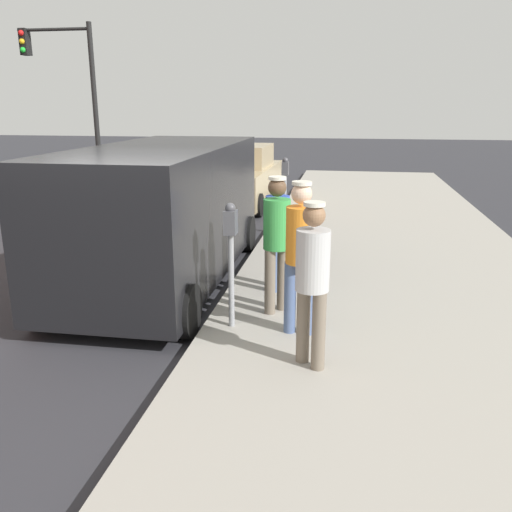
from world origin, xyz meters
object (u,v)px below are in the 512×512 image
(pedestrian_in_gray, at_px, (312,275))
(pedestrian_in_green, at_px, (277,236))
(parking_meter_near, at_px, (231,244))
(pedestrian_in_orange, at_px, (300,248))
(parked_van, at_px, (163,211))
(parked_sedan_ahead, at_px, (239,178))
(parking_meter_far, at_px, (285,181))
(pedestrian_in_blue, at_px, (277,227))
(traffic_light_corner, at_px, (68,79))

(pedestrian_in_gray, bearing_deg, pedestrian_in_green, 110.83)
(parking_meter_near, height_order, pedestrian_in_orange, pedestrian_in_orange)
(pedestrian_in_gray, distance_m, parked_van, 3.77)
(parked_van, height_order, parked_sedan_ahead, parked_van)
(parking_meter_far, bearing_deg, pedestrian_in_green, -84.57)
(pedestrian_in_gray, relative_size, pedestrian_in_blue, 1.05)
(parking_meter_near, height_order, parked_van, parked_van)
(pedestrian_in_gray, bearing_deg, parking_meter_far, 99.06)
(parking_meter_far, height_order, parked_sedan_ahead, parking_meter_far)
(pedestrian_in_gray, bearing_deg, pedestrian_in_blue, 105.77)
(parked_van, bearing_deg, parked_sedan_ahead, 91.72)
(parking_meter_near, bearing_deg, parked_van, 127.67)
(pedestrian_in_orange, relative_size, parked_van, 0.34)
(pedestrian_in_orange, bearing_deg, parked_sedan_ahead, 105.64)
(parking_meter_near, height_order, pedestrian_in_green, pedestrian_in_green)
(pedestrian_in_gray, bearing_deg, parked_sedan_ahead, 105.46)
(pedestrian_in_orange, xyz_separation_m, parked_sedan_ahead, (-2.53, 9.05, -0.44))
(pedestrian_in_blue, height_order, traffic_light_corner, traffic_light_corner)
(pedestrian_in_gray, xyz_separation_m, traffic_light_corner, (-8.61, 11.65, 2.38))
(pedestrian_in_green, xyz_separation_m, pedestrian_in_orange, (0.36, -0.64, 0.02))
(pedestrian_in_green, xyz_separation_m, parked_van, (-1.97, 1.37, -0.01))
(parked_van, xyz_separation_m, traffic_light_corner, (-6.10, 8.84, 2.36))
(pedestrian_in_green, xyz_separation_m, parked_sedan_ahead, (-2.18, 8.41, -0.42))
(pedestrian_in_green, distance_m, traffic_light_corner, 13.23)
(pedestrian_in_green, height_order, pedestrian_in_blue, pedestrian_in_green)
(parked_van, bearing_deg, pedestrian_in_green, -34.87)
(pedestrian_in_blue, height_order, pedestrian_in_orange, pedestrian_in_orange)
(parked_sedan_ahead, bearing_deg, pedestrian_in_blue, -74.63)
(parking_meter_far, xyz_separation_m, parked_van, (-1.50, -3.55, -0.03))
(parking_meter_far, height_order, pedestrian_in_blue, pedestrian_in_blue)
(pedestrian_in_green, height_order, parked_sedan_ahead, pedestrian_in_green)
(parking_meter_far, bearing_deg, parking_meter_near, -90.00)
(pedestrian_in_orange, height_order, parked_sedan_ahead, pedestrian_in_orange)
(parking_meter_near, relative_size, pedestrian_in_orange, 0.85)
(pedestrian_in_gray, distance_m, parked_sedan_ahead, 10.23)
(pedestrian_in_green, bearing_deg, pedestrian_in_orange, -60.91)
(pedestrian_in_orange, bearing_deg, parking_meter_far, 98.43)
(pedestrian_in_blue, bearing_deg, parking_meter_near, -104.29)
(parked_sedan_ahead, bearing_deg, pedestrian_in_gray, -74.54)
(traffic_light_corner, bearing_deg, parked_sedan_ahead, -17.01)
(parked_sedan_ahead, height_order, traffic_light_corner, traffic_light_corner)
(parked_sedan_ahead, bearing_deg, pedestrian_in_orange, -74.36)
(parked_sedan_ahead, distance_m, traffic_light_corner, 6.75)
(pedestrian_in_blue, relative_size, parked_van, 0.31)
(pedestrian_in_green, bearing_deg, parking_meter_near, -129.24)
(parking_meter_far, xyz_separation_m, pedestrian_in_gray, (1.01, -6.35, -0.05))
(pedestrian_in_orange, height_order, traffic_light_corner, traffic_light_corner)
(parking_meter_far, bearing_deg, parked_van, -112.93)
(parking_meter_near, bearing_deg, parked_sedan_ahead, 100.78)
(pedestrian_in_gray, distance_m, traffic_light_corner, 14.68)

